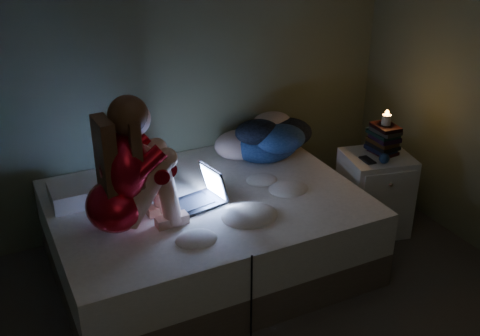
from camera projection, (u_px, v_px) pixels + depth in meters
wall_back at (182, 65)px, 4.40m from camera, size 3.60×0.02×2.60m
bed at (207, 232)px, 4.12m from camera, size 2.11×1.58×0.58m
pillow at (83, 192)px, 3.93m from camera, size 0.44×0.31×0.13m
woman at (111, 169)px, 3.40m from camera, size 0.56×0.38×0.88m
laptop at (195, 188)px, 3.84m from camera, size 0.41×0.33×0.26m
clothes_pile at (265, 136)px, 4.52m from camera, size 0.59×0.48×0.35m
nightstand at (374, 193)px, 4.56m from camera, size 0.58×0.54×0.66m
book_stack at (384, 139)px, 4.41m from camera, size 0.19×0.25×0.24m
candle at (386, 120)px, 4.34m from camera, size 0.07×0.07×0.08m
phone at (371, 161)px, 4.31m from camera, size 0.09×0.15×0.01m
blue_orb at (388, 158)px, 4.28m from camera, size 0.08×0.08×0.08m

